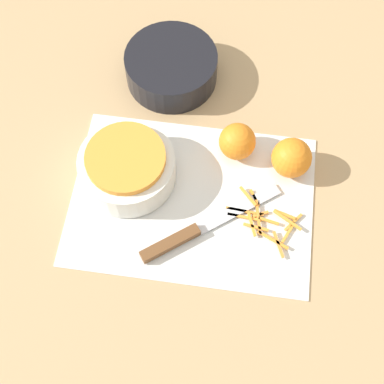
% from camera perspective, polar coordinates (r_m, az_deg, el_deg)
% --- Properties ---
extents(ground_plane, '(4.00, 4.00, 0.00)m').
position_cam_1_polar(ground_plane, '(0.99, 0.00, -0.90)').
color(ground_plane, tan).
extents(cutting_board, '(0.44, 0.32, 0.01)m').
position_cam_1_polar(cutting_board, '(0.98, 0.00, -0.83)').
color(cutting_board, silver).
rests_on(cutting_board, ground_plane).
extents(bowl_speckled, '(0.18, 0.18, 0.07)m').
position_cam_1_polar(bowl_speckled, '(0.98, -6.92, 2.74)').
color(bowl_speckled, silver).
rests_on(bowl_speckled, cutting_board).
extents(bowl_dark, '(0.19, 0.19, 0.07)m').
position_cam_1_polar(bowl_dark, '(1.11, -2.21, 13.16)').
color(bowl_dark, black).
rests_on(bowl_dark, ground_plane).
extents(knife, '(0.24, 0.19, 0.02)m').
position_cam_1_polar(knife, '(0.95, -0.54, -4.59)').
color(knife, brown).
rests_on(knife, cutting_board).
extents(orange_left, '(0.07, 0.07, 0.07)m').
position_cam_1_polar(orange_left, '(1.00, 4.85, 5.39)').
color(orange_left, orange).
rests_on(orange_left, cutting_board).
extents(orange_right, '(0.07, 0.07, 0.07)m').
position_cam_1_polar(orange_right, '(0.99, 10.57, 3.60)').
color(orange_right, orange).
rests_on(orange_right, cutting_board).
extents(peel_pile, '(0.14, 0.13, 0.01)m').
position_cam_1_polar(peel_pile, '(0.97, 7.82, -3.02)').
color(peel_pile, gold).
rests_on(peel_pile, cutting_board).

